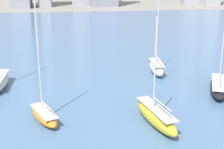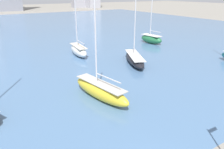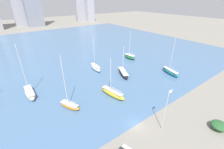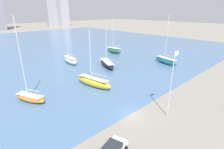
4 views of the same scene
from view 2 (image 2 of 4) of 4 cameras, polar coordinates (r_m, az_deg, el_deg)
The scene contains 5 objects.
harbor_water at distance 80.08m, azimuth -24.95°, elevation 9.74°, with size 180.00×140.00×0.00m.
sailboat_black at distance 41.57m, azimuth 5.93°, elevation 4.12°, with size 6.69×10.70×11.76m.
sailboat_green at distance 58.97m, azimuth 10.23°, elevation 9.17°, with size 3.22×6.99×14.22m.
sailboat_yellow at distance 27.48m, azimuth -3.02°, elevation -4.16°, with size 3.87×9.96×12.77m.
sailboat_white at distance 46.96m, azimuth -8.74°, elevation 6.30°, with size 2.84×8.19×14.49m.
Camera 2 is at (-9.16, -8.53, 12.73)m, focal length 35.00 mm.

